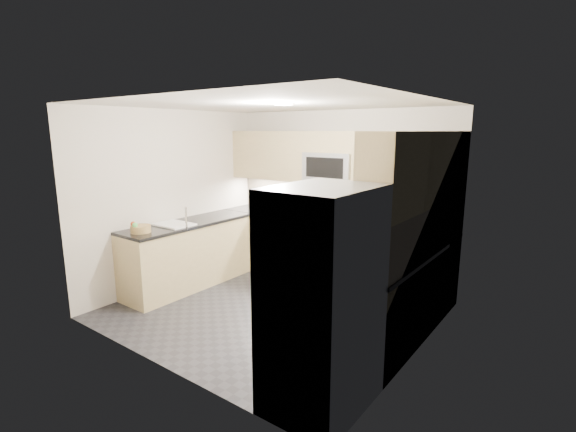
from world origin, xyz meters
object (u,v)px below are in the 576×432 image
(utensil_bowl, at_px, (433,228))
(microwave, at_px, (332,167))
(gas_range, at_px, (325,252))
(cutting_board, at_px, (289,214))
(fruit_basket, at_px, (141,229))
(refrigerator, at_px, (322,300))

(utensil_bowl, bearing_deg, microwave, 176.44)
(gas_range, distance_m, cutting_board, 0.84)
(microwave, bearing_deg, fruit_basket, -124.46)
(microwave, height_order, fruit_basket, microwave)
(cutting_board, distance_m, fruit_basket, 2.22)
(fruit_basket, bearing_deg, refrigerator, -7.31)
(gas_range, relative_size, microwave, 1.20)
(refrigerator, bearing_deg, utensil_bowl, 88.27)
(refrigerator, height_order, fruit_basket, refrigerator)
(gas_range, xyz_separation_m, cutting_board, (-0.69, 0.02, 0.49))
(utensil_bowl, bearing_deg, gas_range, -178.87)
(microwave, height_order, utensil_bowl, microwave)
(gas_range, relative_size, refrigerator, 0.51)
(gas_range, distance_m, microwave, 1.25)
(utensil_bowl, bearing_deg, cutting_board, -179.63)
(refrigerator, relative_size, cutting_board, 4.52)
(gas_range, distance_m, fruit_basket, 2.59)
(refrigerator, xyz_separation_m, fruit_basket, (-2.94, 0.38, 0.09))
(gas_range, xyz_separation_m, fruit_basket, (-1.49, -2.05, 0.53))
(microwave, distance_m, cutting_board, 1.03)
(gas_range, bearing_deg, fruit_basket, -126.06)
(utensil_bowl, distance_m, fruit_basket, 3.66)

